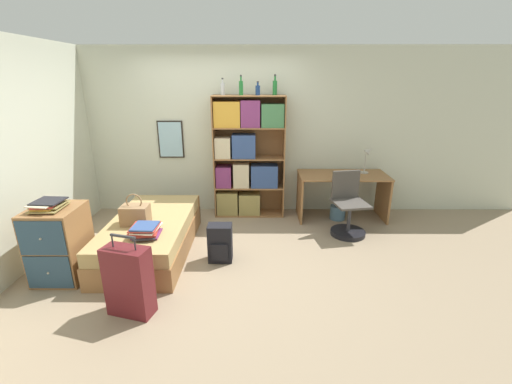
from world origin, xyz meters
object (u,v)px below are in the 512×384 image
(handbag, at_px, (135,214))
(waste_bin, at_px, (338,212))
(desk_chair, at_px, (348,215))
(bottle_blue, at_px, (275,87))
(bottle_brown, at_px, (241,87))
(suitcase, at_px, (129,281))
(desk_lamp, at_px, (368,155))
(bed, at_px, (151,235))
(bookcase, at_px, (245,157))
(bottle_green, at_px, (223,89))
(book_stack_on_bed, at_px, (146,230))
(backpack, at_px, (220,243))
(magazine_pile_on_dresser, at_px, (48,205))
(bottle_clear, at_px, (258,90))
(desk, at_px, (342,187))
(dresser, at_px, (60,243))

(handbag, distance_m, waste_bin, 3.04)
(desk_chair, xyz_separation_m, waste_bin, (-0.02, 0.53, -0.18))
(bottle_blue, bearing_deg, bottle_brown, -173.95)
(suitcase, xyz_separation_m, desk_lamp, (2.90, 2.44, 0.66))
(bed, relative_size, bookcase, 0.97)
(bottle_green, height_order, bottle_brown, bottle_brown)
(handbag, bearing_deg, desk_lamp, 23.30)
(book_stack_on_bed, relative_size, backpack, 0.82)
(desk_lamp, relative_size, waste_bin, 1.83)
(magazine_pile_on_dresser, relative_size, bookcase, 0.20)
(bed, distance_m, magazine_pile_on_dresser, 1.24)
(bottle_blue, height_order, waste_bin, bottle_blue)
(bed, relative_size, bottle_brown, 6.46)
(handbag, distance_m, book_stack_on_bed, 0.40)
(suitcase, xyz_separation_m, bottle_green, (0.68, 2.53, 1.64))
(bookcase, distance_m, backpack, 1.70)
(bottle_clear, height_order, bottle_blue, bottle_blue)
(suitcase, relative_size, waste_bin, 3.45)
(desk, bearing_deg, handbag, -155.39)
(bed, xyz_separation_m, desk_lamp, (3.07, 1.21, 0.78))
(handbag, height_order, desk_lamp, desk_lamp)
(desk_lamp, distance_m, desk_chair, 1.07)
(bottle_clear, relative_size, waste_bin, 0.83)
(suitcase, relative_size, bottle_clear, 4.15)
(bottle_clear, bearing_deg, dresser, -139.87)
(desk_lamp, xyz_separation_m, desk_chair, (-0.41, -0.68, -0.72))
(handbag, distance_m, desk_chair, 2.86)
(magazine_pile_on_dresser, relative_size, desk_lamp, 0.87)
(desk, distance_m, desk_lamp, 0.63)
(book_stack_on_bed, height_order, desk_lamp, desk_lamp)
(desk, relative_size, desk_lamp, 3.14)
(bottle_brown, relative_size, bottle_clear, 1.45)
(dresser, xyz_separation_m, bottle_green, (1.66, 1.91, 1.57))
(bottle_brown, bearing_deg, desk_chair, -24.62)
(magazine_pile_on_dresser, height_order, bottle_green, bottle_green)
(desk, height_order, desk_lamp, desk_lamp)
(bookcase, height_order, desk_lamp, bookcase)
(bed, xyz_separation_m, dresser, (-0.81, -0.62, 0.19))
(book_stack_on_bed, bearing_deg, magazine_pile_on_dresser, -171.16)
(desk_chair, xyz_separation_m, backpack, (-1.74, -0.78, -0.05))
(book_stack_on_bed, height_order, desk, desk)
(book_stack_on_bed, relative_size, bookcase, 0.20)
(suitcase, height_order, backpack, suitcase)
(bottle_brown, bearing_deg, desk_lamp, -0.74)
(bed, relative_size, suitcase, 2.25)
(bottle_blue, height_order, desk_lamp, bottle_blue)
(handbag, xyz_separation_m, dresser, (-0.70, -0.45, -0.16))
(bed, distance_m, backpack, 0.94)
(magazine_pile_on_dresser, bearing_deg, book_stack_on_bed, 8.84)
(bottle_green, xyz_separation_m, desk, (1.84, -0.17, -1.47))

